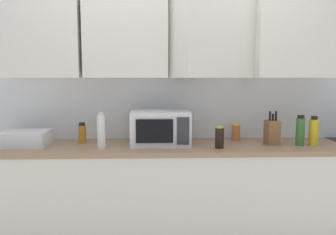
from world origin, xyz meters
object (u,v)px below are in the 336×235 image
Objects in this scene: bottle_soy_dark at (219,138)px; bottle_green_oil at (300,131)px; bottle_amber_vinegar at (82,133)px; bottle_spice_jar at (236,132)px; bottle_white_jar at (101,131)px; bottle_yellow_mustard at (314,131)px; microwave at (160,128)px; knife_block at (272,132)px; dish_rack at (24,138)px.

bottle_soy_dark is 0.68m from bottle_green_oil.
bottle_amber_vinegar is 1.33m from bottle_spice_jar.
bottle_yellow_mustard is at bearing 2.50° from bottle_white_jar.
bottle_white_jar reaches higher than bottle_yellow_mustard.
bottle_spice_jar is (0.67, 0.17, -0.07)m from microwave.
knife_block is 1.39m from bottle_white_jar.
microwave is at bearing -165.92° from bottle_spice_jar.
bottle_spice_jar is (0.21, 0.33, -0.01)m from bottle_soy_dark.
bottle_amber_vinegar is 1.92m from bottle_yellow_mustard.
bottle_spice_jar is at bearing 152.35° from bottle_green_oil.
bottle_yellow_mustard is 1.72m from bottle_white_jar.
dish_rack is at bearing 178.22° from bottle_green_oil.
bottle_amber_vinegar reaches higher than bottle_spice_jar.
dish_rack is at bearing 179.52° from knife_block.
bottle_white_jar reaches higher than bottle_spice_jar.
bottle_amber_vinegar is (-0.66, 0.09, -0.06)m from microwave.
knife_block is 0.48m from bottle_soy_dark.
dish_rack is 0.66m from bottle_white_jar.
bottle_yellow_mustard reaches higher than bottle_amber_vinegar.
bottle_yellow_mustard is at bearing -7.02° from knife_block.
bottle_white_jar reaches higher than bottle_soy_dark.
bottle_yellow_mustard is (2.36, -0.06, 0.05)m from dish_rack.
bottle_soy_dark reaches higher than bottle_spice_jar.
dish_rack is at bearing -174.30° from bottle_spice_jar.
bottle_amber_vinegar is 0.61× the size of bottle_white_jar.
dish_rack is at bearing 178.59° from bottle_yellow_mustard.
dish_rack is 1.53× the size of bottle_green_oil.
bottle_spice_jar is (1.77, 0.18, 0.01)m from dish_rack.
microwave reaches higher than bottle_green_oil.
dish_rack is 1.58m from bottle_soy_dark.
bottle_yellow_mustard is 0.96× the size of bottle_green_oil.
bottle_yellow_mustard is 0.63m from bottle_spice_jar.
bottle_white_jar reaches higher than microwave.
dish_rack is 1.78m from bottle_spice_jar.
bottle_amber_vinegar reaches higher than bottle_soy_dark.
bottle_green_oil is at bearing 7.03° from bottle_soy_dark.
bottle_green_oil is (1.80, -0.17, 0.04)m from bottle_amber_vinegar.
bottle_amber_vinegar is 1.01× the size of bottle_soy_dark.
microwave reaches higher than bottle_spice_jar.
knife_block reaches higher than bottle_yellow_mustard.
bottle_spice_jar is 0.53m from bottle_green_oil.
bottle_yellow_mustard is at bearing -4.65° from bottle_amber_vinegar.
bottle_spice_jar is at bearing 5.70° from dish_rack.
bottle_green_oil reaches higher than bottle_spice_jar.
bottle_green_oil is at bearing -13.82° from knife_block.
bottle_white_jar is 1.87× the size of bottle_spice_jar.
bottle_yellow_mustard is at bearing -1.41° from dish_rack.
bottle_soy_dark reaches higher than dish_rack.
knife_block is 1.16× the size of bottle_yellow_mustard.
bottle_spice_jar is (1.13, 0.31, -0.06)m from bottle_white_jar.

